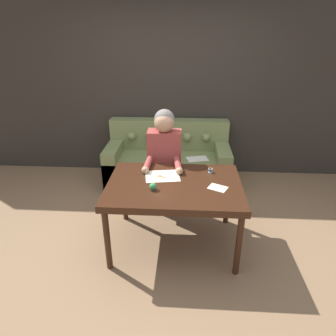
{
  "coord_description": "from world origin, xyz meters",
  "views": [
    {
      "loc": [
        0.23,
        -2.69,
        2.15
      ],
      "look_at": [
        0.06,
        0.1,
        0.84
      ],
      "focal_mm": 32.0,
      "sensor_mm": 36.0,
      "label": 1
    }
  ],
  "objects_px": {
    "person": "(165,161)",
    "pin_cushion": "(153,187)",
    "thread_spool": "(210,170)",
    "dining_table": "(174,189)",
    "couch": "(168,162)",
    "scissors": "(163,177)"
  },
  "relations": [
    {
      "from": "dining_table",
      "to": "thread_spool",
      "type": "xyz_separation_m",
      "value": [
        0.38,
        0.27,
        0.09
      ]
    },
    {
      "from": "thread_spool",
      "to": "pin_cushion",
      "type": "relative_size",
      "value": 0.63
    },
    {
      "from": "dining_table",
      "to": "scissors",
      "type": "height_order",
      "value": "scissors"
    },
    {
      "from": "dining_table",
      "to": "thread_spool",
      "type": "bearing_deg",
      "value": 36.0
    },
    {
      "from": "dining_table",
      "to": "person",
      "type": "distance_m",
      "value": 0.66
    },
    {
      "from": "dining_table",
      "to": "scissors",
      "type": "bearing_deg",
      "value": 134.43
    },
    {
      "from": "scissors",
      "to": "thread_spool",
      "type": "distance_m",
      "value": 0.52
    },
    {
      "from": "dining_table",
      "to": "person",
      "type": "relative_size",
      "value": 1.02
    },
    {
      "from": "person",
      "to": "thread_spool",
      "type": "height_order",
      "value": "person"
    },
    {
      "from": "dining_table",
      "to": "couch",
      "type": "height_order",
      "value": "couch"
    },
    {
      "from": "scissors",
      "to": "pin_cushion",
      "type": "height_order",
      "value": "pin_cushion"
    },
    {
      "from": "scissors",
      "to": "couch",
      "type": "bearing_deg",
      "value": 91.37
    },
    {
      "from": "dining_table",
      "to": "couch",
      "type": "bearing_deg",
      "value": 95.86
    },
    {
      "from": "person",
      "to": "scissors",
      "type": "xyz_separation_m",
      "value": [
        0.03,
        -0.52,
        0.05
      ]
    },
    {
      "from": "thread_spool",
      "to": "scissors",
      "type": "bearing_deg",
      "value": -162.97
    },
    {
      "from": "couch",
      "to": "pin_cushion",
      "type": "xyz_separation_m",
      "value": [
        -0.05,
        -1.62,
        0.45
      ]
    },
    {
      "from": "scissors",
      "to": "pin_cushion",
      "type": "xyz_separation_m",
      "value": [
        -0.08,
        -0.27,
        0.03
      ]
    },
    {
      "from": "dining_table",
      "to": "couch",
      "type": "xyz_separation_m",
      "value": [
        -0.15,
        1.48,
        -0.35
      ]
    },
    {
      "from": "couch",
      "to": "person",
      "type": "relative_size",
      "value": 1.36
    },
    {
      "from": "pin_cushion",
      "to": "scissors",
      "type": "bearing_deg",
      "value": 73.32
    },
    {
      "from": "person",
      "to": "pin_cushion",
      "type": "xyz_separation_m",
      "value": [
        -0.05,
        -0.79,
        0.08
      ]
    },
    {
      "from": "couch",
      "to": "scissors",
      "type": "relative_size",
      "value": 7.19
    }
  ]
}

